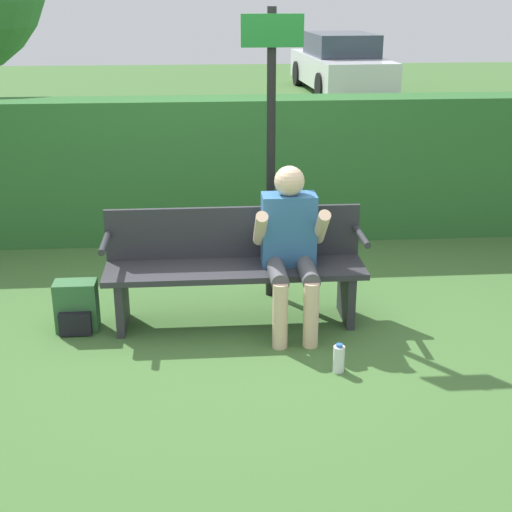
# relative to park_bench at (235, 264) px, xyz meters

# --- Properties ---
(ground_plane) EXTENTS (40.00, 40.00, 0.00)m
(ground_plane) POSITION_rel_park_bench_xyz_m (0.00, -0.07, -0.46)
(ground_plane) COLOR #426B33
(hedge_back) EXTENTS (12.00, 0.47, 1.43)m
(hedge_back) POSITION_rel_park_bench_xyz_m (0.00, 1.98, 0.25)
(hedge_back) COLOR #2D662D
(hedge_back) RESTS_ON ground
(park_bench) EXTENTS (1.96, 0.47, 0.87)m
(park_bench) POSITION_rel_park_bench_xyz_m (0.00, 0.00, 0.00)
(park_bench) COLOR #2D2D33
(park_bench) RESTS_ON ground
(person_seated) EXTENTS (0.54, 0.65, 1.22)m
(person_seated) POSITION_rel_park_bench_xyz_m (0.41, -0.13, 0.22)
(person_seated) COLOR #336699
(person_seated) RESTS_ON ground
(backpack) EXTENTS (0.31, 0.24, 0.38)m
(backpack) POSITION_rel_park_bench_xyz_m (-1.20, -0.09, -0.28)
(backpack) COLOR #336638
(backpack) RESTS_ON ground
(water_bottle) EXTENTS (0.08, 0.08, 0.21)m
(water_bottle) POSITION_rel_park_bench_xyz_m (0.65, -0.87, -0.36)
(water_bottle) COLOR white
(water_bottle) RESTS_ON ground
(signpost) EXTENTS (0.47, 0.09, 2.31)m
(signpost) POSITION_rel_park_bench_xyz_m (0.32, 0.45, 0.88)
(signpost) COLOR black
(signpost) RESTS_ON ground
(parked_car) EXTENTS (1.96, 4.54, 1.41)m
(parked_car) POSITION_rel_park_bench_xyz_m (3.27, 12.86, 0.21)
(parked_car) COLOR silver
(parked_car) RESTS_ON ground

